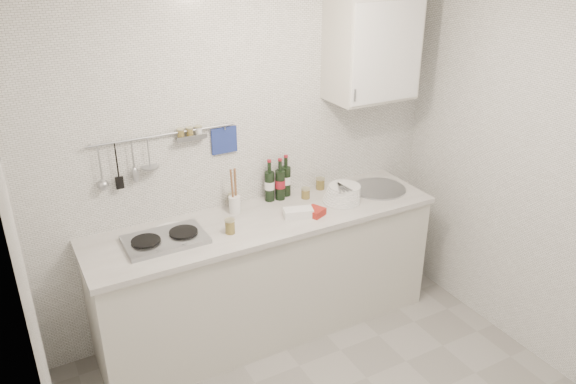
# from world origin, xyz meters

# --- Properties ---
(back_wall) EXTENTS (3.00, 0.02, 2.50)m
(back_wall) POSITION_xyz_m (0.00, 1.40, 1.25)
(back_wall) COLOR silver
(back_wall) RESTS_ON floor
(wall_left) EXTENTS (0.02, 2.80, 2.50)m
(wall_left) POSITION_xyz_m (-1.50, 0.00, 1.25)
(wall_left) COLOR silver
(wall_left) RESTS_ON floor
(wall_right) EXTENTS (0.02, 2.80, 2.50)m
(wall_right) POSITION_xyz_m (1.50, 0.00, 1.25)
(wall_right) COLOR silver
(wall_right) RESTS_ON floor
(counter) EXTENTS (2.44, 0.64, 0.96)m
(counter) POSITION_xyz_m (0.01, 1.10, 0.43)
(counter) COLOR beige
(counter) RESTS_ON floor
(wall_rail) EXTENTS (0.98, 0.09, 0.34)m
(wall_rail) POSITION_xyz_m (-0.60, 1.37, 1.43)
(wall_rail) COLOR #93969B
(wall_rail) RESTS_ON back_wall
(wall_cabinet) EXTENTS (0.60, 0.38, 0.70)m
(wall_cabinet) POSITION_xyz_m (0.90, 1.22, 1.95)
(wall_cabinet) COLOR beige
(wall_cabinet) RESTS_ON back_wall
(plate_stack_hob) EXTENTS (0.31, 0.30, 0.03)m
(plate_stack_hob) POSITION_xyz_m (-0.63, 1.14, 0.93)
(plate_stack_hob) COLOR #4C7AAD
(plate_stack_hob) RESTS_ON counter
(plate_stack_sink) EXTENTS (0.29, 0.28, 0.11)m
(plate_stack_sink) POSITION_xyz_m (0.61, 1.07, 0.97)
(plate_stack_sink) COLOR white
(plate_stack_sink) RESTS_ON counter
(wine_bottles) EXTENTS (0.22, 0.11, 0.31)m
(wine_bottles) POSITION_xyz_m (0.22, 1.33, 1.07)
(wine_bottles) COLOR black
(wine_bottles) RESTS_ON counter
(butter_dish) EXTENTS (0.22, 0.15, 0.06)m
(butter_dish) POSITION_xyz_m (0.20, 1.00, 0.95)
(butter_dish) COLOR white
(butter_dish) RESTS_ON counter
(strawberry_punnet) EXTENTS (0.15, 0.15, 0.05)m
(strawberry_punnet) POSITION_xyz_m (0.31, 0.97, 0.94)
(strawberry_punnet) COLOR #B92F14
(strawberry_punnet) RESTS_ON counter
(utensil_crock) EXTENTS (0.08, 0.08, 0.33)m
(utensil_crock) POSITION_xyz_m (-0.15, 1.26, 1.00)
(utensil_crock) COLOR white
(utensil_crock) RESTS_ON counter
(jar_a) EXTENTS (0.07, 0.07, 0.10)m
(jar_a) POSITION_xyz_m (-0.13, 1.35, 0.97)
(jar_a) COLOR brown
(jar_a) RESTS_ON counter
(jar_b) EXTENTS (0.07, 0.07, 0.09)m
(jar_b) POSITION_xyz_m (0.57, 1.32, 0.96)
(jar_b) COLOR brown
(jar_b) RESTS_ON counter
(jar_c) EXTENTS (0.07, 0.07, 0.08)m
(jar_c) POSITION_xyz_m (0.39, 1.23, 0.96)
(jar_c) COLOR brown
(jar_c) RESTS_ON counter
(jar_d) EXTENTS (0.07, 0.07, 0.10)m
(jar_d) POSITION_xyz_m (-0.30, 1.01, 0.97)
(jar_d) COLOR brown
(jar_d) RESTS_ON counter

